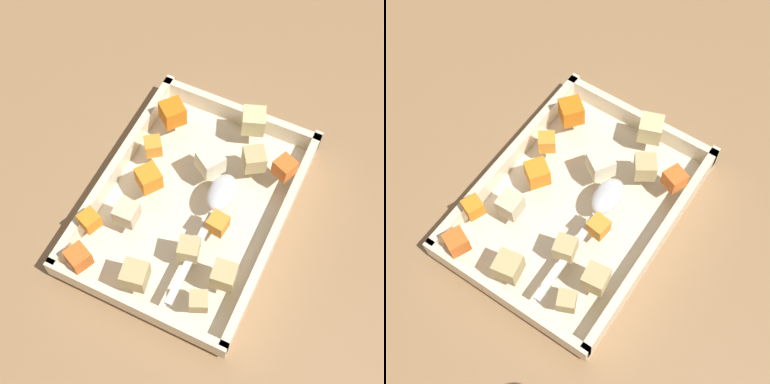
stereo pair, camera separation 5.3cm
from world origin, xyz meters
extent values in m
plane|color=#936D47|center=(0.00, 0.00, 0.00)|extent=(4.00, 4.00, 0.00)
cube|color=beige|center=(0.00, -0.02, 0.01)|extent=(0.35, 0.26, 0.01)
cube|color=beige|center=(0.00, -0.14, 0.03)|extent=(0.35, 0.01, 0.03)
cube|color=beige|center=(0.00, 0.11, 0.03)|extent=(0.35, 0.01, 0.03)
cube|color=beige|center=(-0.18, -0.02, 0.03)|extent=(0.01, 0.26, 0.03)
cube|color=beige|center=(0.17, -0.02, 0.03)|extent=(0.01, 0.26, 0.03)
cube|color=orange|center=(0.09, -0.12, 0.06)|extent=(0.03, 0.03, 0.03)
cube|color=orange|center=(-0.10, 0.09, 0.06)|extent=(0.03, 0.03, 0.02)
cube|color=orange|center=(-0.03, -0.07, 0.06)|extent=(0.03, 0.03, 0.02)
cube|color=orange|center=(-0.01, 0.04, 0.06)|extent=(0.04, 0.04, 0.03)
cube|color=orange|center=(0.04, 0.06, 0.06)|extent=(0.03, 0.03, 0.02)
cube|color=orange|center=(0.10, 0.06, 0.06)|extent=(0.05, 0.05, 0.03)
cube|color=orange|center=(-0.16, 0.07, 0.06)|extent=(0.04, 0.04, 0.03)
cube|color=#E0CC89|center=(0.14, -0.05, 0.06)|extent=(0.04, 0.04, 0.03)
cube|color=tan|center=(-0.10, -0.11, 0.06)|extent=(0.03, 0.03, 0.03)
cube|color=beige|center=(0.05, -0.02, 0.06)|extent=(0.05, 0.05, 0.03)
cube|color=beige|center=(-0.07, 0.05, 0.06)|extent=(0.03, 0.03, 0.03)
cube|color=tan|center=(-0.14, -0.09, 0.06)|extent=(0.03, 0.03, 0.02)
cube|color=tan|center=(0.08, -0.08, 0.06)|extent=(0.04, 0.04, 0.03)
cube|color=tan|center=(-0.15, -0.01, 0.06)|extent=(0.04, 0.04, 0.03)
cube|color=tan|center=(-0.08, -0.05, 0.06)|extent=(0.03, 0.03, 0.03)
ellipsoid|color=silver|center=(0.01, -0.06, 0.06)|extent=(0.06, 0.04, 0.02)
cube|color=silver|center=(-0.09, -0.06, 0.05)|extent=(0.14, 0.01, 0.01)
camera|label=1|loc=(-0.34, -0.18, 0.72)|focal=51.86mm
camera|label=2|loc=(-0.32, -0.23, 0.72)|focal=51.86mm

